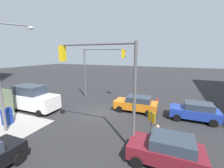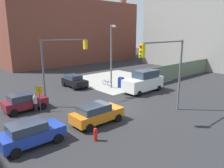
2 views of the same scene
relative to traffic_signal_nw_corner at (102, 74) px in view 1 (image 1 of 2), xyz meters
name	(u,v)px [view 1 (image 1 of 2)]	position (x,y,z in m)	size (l,w,h in m)	color
ground_plane	(100,114)	(2.51, -4.50, -4.62)	(120.00, 120.00, 0.00)	#28282B
traffic_signal_nw_corner	(102,74)	(0.00, 0.00, 0.00)	(5.24, 0.36, 6.50)	#59595B
traffic_signal_se_corner	(99,63)	(4.82, -9.00, 0.03)	(5.72, 0.36, 6.50)	#59595B
street_lamp_corner	(3,70)	(7.51, 0.99, 0.08)	(1.70, 2.29, 8.00)	slate
warning_sign_two_way	(151,123)	(-2.89, -0.81, -2.98)	(0.48, 0.48, 2.40)	#4C4C4C
mailbox_blue	(7,115)	(8.71, 0.50, -3.85)	(0.56, 0.64, 1.43)	navy
fire_hydrant	(157,103)	(-2.49, -8.70, -4.13)	(0.26, 0.26, 0.94)	red
sedan_orange	(137,103)	(-0.67, -6.46, -3.77)	(4.28, 2.02, 1.62)	orange
coupe_maroon	(167,150)	(-3.90, 0.35, -3.78)	(3.84, 2.02, 1.62)	maroon
hatchback_blue	(195,111)	(-5.95, -6.41, -3.77)	(3.99, 2.02, 1.62)	#1E389E
van_white_delivery	(33,98)	(9.46, -2.70, -3.34)	(5.40, 2.32, 2.62)	white
pedestrian_crossing	(157,137)	(-3.29, -0.70, -3.76)	(0.36, 0.36, 1.66)	#B2B2B7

